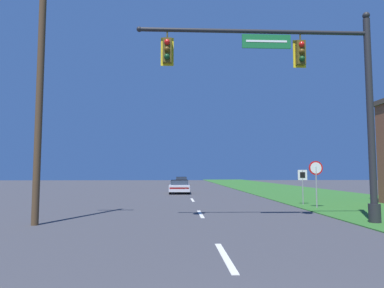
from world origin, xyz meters
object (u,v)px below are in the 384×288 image
(route_sign_post, at_px, (303,179))
(stop_sign, at_px, (316,174))
(car_ahead, at_px, (179,187))
(utility_pole_near, at_px, (40,83))
(far_car, at_px, (181,181))
(signal_mast, at_px, (315,92))

(route_sign_post, bearing_deg, stop_sign, -87.79)
(car_ahead, height_order, route_sign_post, route_sign_post)
(car_ahead, distance_m, utility_pole_near, 20.20)
(far_car, relative_size, route_sign_post, 2.23)
(far_car, xyz_separation_m, utility_pole_near, (-5.96, -39.98, 4.72))
(stop_sign, height_order, utility_pole_near, utility_pole_near)
(signal_mast, xyz_separation_m, route_sign_post, (2.10, 7.16, -3.50))
(signal_mast, relative_size, utility_pole_near, 0.90)
(route_sign_post, bearing_deg, utility_pole_near, -151.08)
(utility_pole_near, bearing_deg, stop_sign, 22.18)
(signal_mast, relative_size, far_car, 2.05)
(route_sign_post, bearing_deg, car_ahead, 121.09)
(far_car, relative_size, stop_sign, 1.81)
(car_ahead, bearing_deg, stop_sign, -62.13)
(stop_sign, relative_size, route_sign_post, 1.23)
(far_car, height_order, route_sign_post, route_sign_post)
(route_sign_post, bearing_deg, signal_mast, -106.33)
(utility_pole_near, bearing_deg, route_sign_post, 28.92)
(far_car, bearing_deg, car_ahead, -91.31)
(stop_sign, bearing_deg, car_ahead, 117.87)
(car_ahead, bearing_deg, route_sign_post, -58.91)
(signal_mast, xyz_separation_m, car_ahead, (-5.06, 19.03, -4.42))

